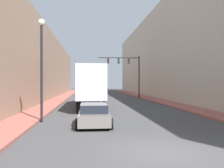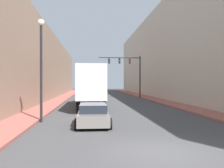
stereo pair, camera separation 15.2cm
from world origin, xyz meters
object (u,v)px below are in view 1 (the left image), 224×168
sedan_car (94,115)px  traffic_signal_gantry (128,68)px  semi_truck (91,85)px  street_lamp (42,56)px

sedan_car → traffic_signal_gantry: bearing=76.3°
semi_truck → traffic_signal_gantry: (6.31, 14.48, 2.62)m
sedan_car → street_lamp: size_ratio=0.65×
traffic_signal_gantry → street_lamp: (-9.54, -24.21, -0.67)m
semi_truck → street_lamp: bearing=-108.4°
sedan_car → semi_truck: bearing=90.4°
sedan_car → street_lamp: street_lamp is taller
traffic_signal_gantry → semi_truck: bearing=-113.5°
semi_truck → street_lamp: street_lamp is taller
street_lamp → sedan_car: bearing=-22.9°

